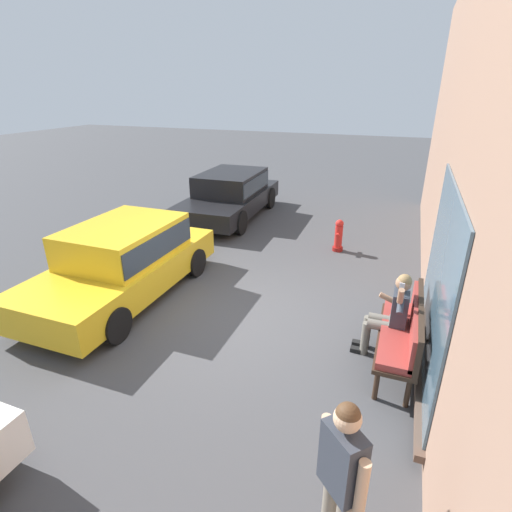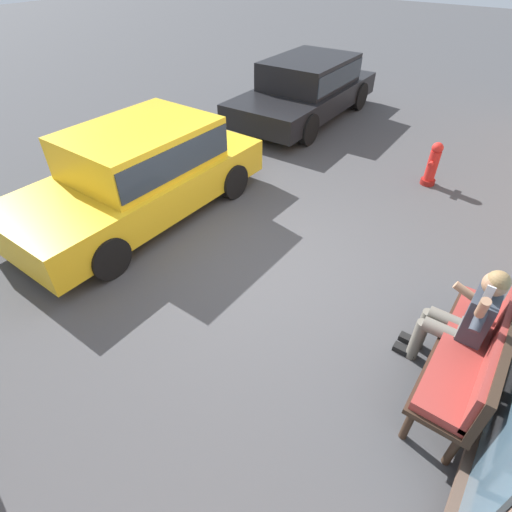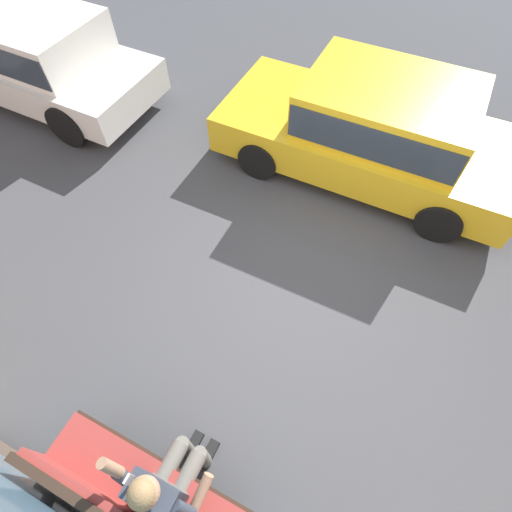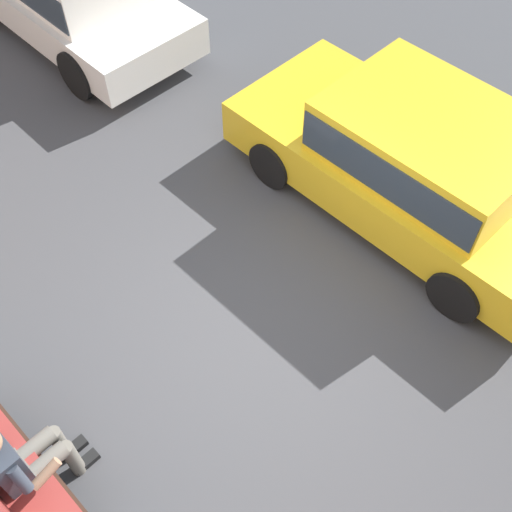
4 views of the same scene
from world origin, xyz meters
name	(u,v)px [view 1 (image 1 of 4)]	position (x,y,z in m)	size (l,w,h in m)	color
ground_plane	(231,316)	(0.00, 0.00, 0.00)	(60.00, 60.00, 0.00)	#424244
building_facade	(477,164)	(0.00, 3.40, 2.93)	(18.00, 0.51, 5.88)	#93705B
bench	(406,330)	(0.39, 2.90, 0.62)	(1.82, 0.55, 1.05)	#332319
person_on_phone	(391,313)	(0.18, 2.67, 0.74)	(0.73, 0.74, 1.38)	#6B665B
parked_car_near	(230,192)	(-5.48, -2.46, 0.76)	(4.55, 2.08, 1.38)	black
parked_car_mid	(123,258)	(-0.04, -2.27, 0.77)	(4.24, 1.92, 1.42)	gold
pedestrian_standing	(341,475)	(3.35, 2.45, 1.02)	(0.41, 0.42, 1.73)	gray
fire_hydrant	(339,236)	(-3.78, 1.23, 0.39)	(0.38, 0.26, 0.81)	maroon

